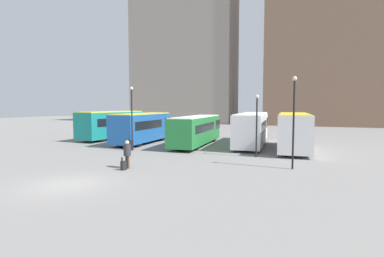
{
  "coord_description": "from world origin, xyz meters",
  "views": [
    {
      "loc": [
        11.07,
        -11.78,
        3.99
      ],
      "look_at": [
        1.3,
        14.81,
        1.83
      ],
      "focal_mm": 28.0,
      "sensor_mm": 36.0,
      "label": 1
    }
  ],
  "objects": [
    {
      "name": "ground_plane",
      "position": [
        0.0,
        0.0,
        0.0
      ],
      "size": [
        160.0,
        160.0,
        0.0
      ],
      "primitive_type": "plane",
      "color": "slate"
    },
    {
      "name": "building_block_left",
      "position": [
        -15.78,
        55.91,
        14.89
      ],
      "size": [
        24.34,
        10.14,
        29.79
      ],
      "color": "gray",
      "rests_on": "ground_plane"
    },
    {
      "name": "building_block_right",
      "position": [
        16.55,
        55.91,
        20.36
      ],
      "size": [
        25.87,
        12.04,
        40.72
      ],
      "color": "#7F604C",
      "rests_on": "ground_plane"
    },
    {
      "name": "bus_0",
      "position": [
        -10.42,
        18.78,
        1.79
      ],
      "size": [
        3.18,
        9.89,
        3.31
      ],
      "rotation": [
        0.0,
        0.0,
        1.51
      ],
      "color": "#19847F",
      "rests_on": "ground_plane"
    },
    {
      "name": "bus_1",
      "position": [
        -4.87,
        16.33,
        1.72
      ],
      "size": [
        2.77,
        9.27,
        3.18
      ],
      "rotation": [
        0.0,
        0.0,
        1.59
      ],
      "color": "#1E56A3",
      "rests_on": "ground_plane"
    },
    {
      "name": "bus_2",
      "position": [
        1.07,
        16.85,
        1.6
      ],
      "size": [
        2.97,
        11.01,
        2.93
      ],
      "rotation": [
        0.0,
        0.0,
        1.62
      ],
      "color": "#237A38",
      "rests_on": "ground_plane"
    },
    {
      "name": "bus_3",
      "position": [
        6.36,
        18.7,
        1.76
      ],
      "size": [
        3.15,
        11.64,
        3.24
      ],
      "rotation": [
        0.0,
        0.0,
        1.63
      ],
      "color": "silver",
      "rests_on": "ground_plane"
    },
    {
      "name": "bus_4",
      "position": [
        10.42,
        16.43,
        1.79
      ],
      "size": [
        3.1,
        9.79,
        3.31
      ],
      "rotation": [
        0.0,
        0.0,
        1.62
      ],
      "color": "silver",
      "rests_on": "ground_plane"
    },
    {
      "name": "traveler",
      "position": [
        0.7,
        4.49,
        1.06
      ],
      "size": [
        0.61,
        0.61,
        1.79
      ],
      "rotation": [
        0.0,
        0.0,
        1.16
      ],
      "color": "#4C3828",
      "rests_on": "ground_plane"
    },
    {
      "name": "suitcase",
      "position": [
        0.75,
        3.98,
        0.29
      ],
      "size": [
        0.36,
        0.39,
        0.81
      ],
      "rotation": [
        0.0,
        0.0,
        1.16
      ],
      "color": "black",
      "rests_on": "ground_plane"
    },
    {
      "name": "lamp_post_0",
      "position": [
        10.6,
        7.88,
        3.41
      ],
      "size": [
        0.28,
        0.28,
        5.81
      ],
      "color": "black",
      "rests_on": "ground_plane"
    },
    {
      "name": "lamp_post_1",
      "position": [
        -3.03,
        11.18,
        3.33
      ],
      "size": [
        0.28,
        0.28,
        5.65
      ],
      "color": "black",
      "rests_on": "ground_plane"
    },
    {
      "name": "lamp_post_2",
      "position": [
        7.81,
        11.59,
        2.9
      ],
      "size": [
        0.28,
        0.28,
        4.83
      ],
      "color": "black",
      "rests_on": "ground_plane"
    },
    {
      "name": "trash_bin",
      "position": [
        -3.5,
        11.66,
        0.42
      ],
      "size": [
        0.52,
        0.52,
        0.85
      ],
      "color": "black",
      "rests_on": "ground_plane"
    }
  ]
}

